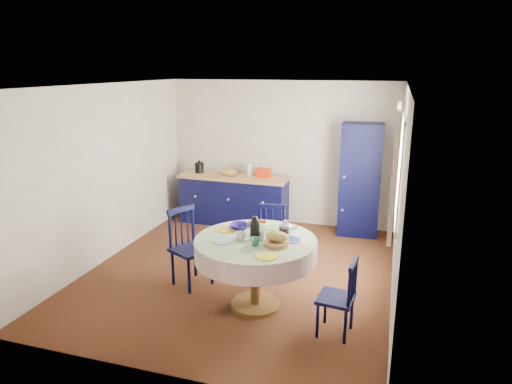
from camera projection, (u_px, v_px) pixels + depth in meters
floor at (240, 272)px, 6.26m from camera, size 4.50×4.50×0.00m
ceiling at (238, 85)px, 5.60m from camera, size 4.50×4.50×0.00m
wall_back at (281, 153)px, 8.00m from camera, size 4.00×0.02×2.50m
wall_left at (107, 173)px, 6.50m from camera, size 0.02×4.50×2.50m
wall_right at (399, 196)px, 5.36m from camera, size 0.02×4.50×2.50m
window at (397, 168)px, 5.58m from camera, size 0.10×1.74×1.45m
kitchen_counter at (234, 199)px, 8.11m from camera, size 1.94×0.62×1.11m
pantry_cabinet at (360, 180)px, 7.46m from camera, size 0.67×0.50×1.86m
dining_table at (256, 250)px, 5.17m from camera, size 1.39×1.39×1.12m
chair_left at (189, 247)px, 5.81m from camera, size 0.58×0.59×1.00m
chair_far at (271, 238)px, 6.22m from camera, size 0.47×0.45×0.91m
chair_right at (339, 297)px, 4.70m from camera, size 0.40×0.42×0.85m
mug_a at (241, 236)px, 5.12m from camera, size 0.11×0.11×0.09m
mug_b at (255, 242)px, 4.92m from camera, size 0.11×0.11×0.10m
mug_c at (284, 232)px, 5.23m from camera, size 0.13×0.13×0.10m
mug_d at (249, 224)px, 5.50m from camera, size 0.09×0.09×0.09m
cobalt_bowl at (241, 227)px, 5.45m from camera, size 0.25×0.25×0.06m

